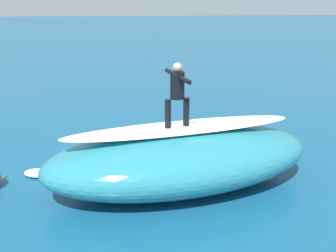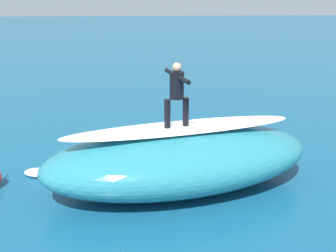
% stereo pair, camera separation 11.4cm
% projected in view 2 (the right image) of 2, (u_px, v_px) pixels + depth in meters
% --- Properties ---
extents(ground_plane, '(120.00, 120.00, 0.00)m').
position_uv_depth(ground_plane, '(167.00, 164.00, 12.28)').
color(ground_plane, '#145175').
extents(wave_crest, '(7.43, 4.61, 1.58)m').
position_uv_depth(wave_crest, '(180.00, 159.00, 10.61)').
color(wave_crest, teal).
rests_on(wave_crest, ground_plane).
extents(wave_foam_lip, '(5.95, 2.42, 0.08)m').
position_uv_depth(wave_foam_lip, '(180.00, 128.00, 10.34)').
color(wave_foam_lip, white).
rests_on(wave_foam_lip, wave_crest).
extents(surfboard_riding, '(1.94, 0.97, 0.08)m').
position_uv_depth(surfboard_riding, '(176.00, 128.00, 10.32)').
color(surfboard_riding, '#33B2D1').
rests_on(surfboard_riding, wave_crest).
extents(surfer_riding, '(0.61, 1.46, 1.58)m').
position_uv_depth(surfer_riding, '(177.00, 90.00, 10.01)').
color(surfer_riding, black).
rests_on(surfer_riding, surfboard_riding).
extents(surfboard_paddling, '(2.16, 0.93, 0.07)m').
position_uv_depth(surfboard_paddling, '(161.00, 150.00, 13.19)').
color(surfboard_paddling, silver).
rests_on(surfboard_paddling, ground_plane).
extents(surfer_paddling, '(1.77, 0.60, 0.32)m').
position_uv_depth(surfer_paddling, '(166.00, 145.00, 13.12)').
color(surfer_paddling, black).
rests_on(surfer_paddling, surfboard_paddling).
extents(foam_patch_near, '(0.84, 0.91, 0.12)m').
position_uv_depth(foam_patch_near, '(184.00, 130.00, 14.90)').
color(foam_patch_near, white).
rests_on(foam_patch_near, ground_plane).
extents(foam_patch_mid, '(0.89, 0.68, 0.16)m').
position_uv_depth(foam_patch_mid, '(38.00, 173.00, 11.50)').
color(foam_patch_mid, white).
rests_on(foam_patch_mid, ground_plane).
extents(foam_patch_far, '(0.93, 1.04, 0.10)m').
position_uv_depth(foam_patch_far, '(215.00, 133.00, 14.64)').
color(foam_patch_far, white).
rests_on(foam_patch_far, ground_plane).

